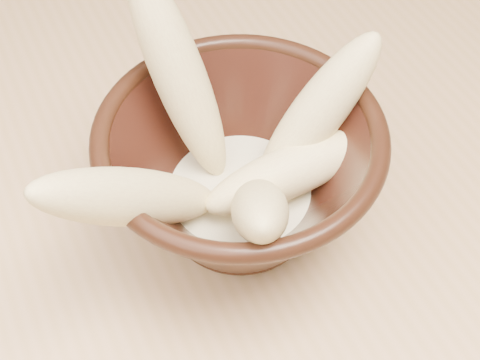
# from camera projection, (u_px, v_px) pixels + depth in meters

# --- Properties ---
(table) EXTENTS (1.20, 0.80, 0.75)m
(table) POSITION_uv_depth(u_px,v_px,m) (320.00, 143.00, 0.64)
(table) COLOR tan
(table) RESTS_ON ground
(bowl) EXTENTS (0.19, 0.19, 0.10)m
(bowl) POSITION_uv_depth(u_px,v_px,m) (240.00, 172.00, 0.44)
(bowl) COLOR black
(bowl) RESTS_ON table
(milk_puddle) EXTENTS (0.10, 0.10, 0.01)m
(milk_puddle) POSITION_uv_depth(u_px,v_px,m) (240.00, 195.00, 0.46)
(milk_puddle) COLOR beige
(milk_puddle) RESTS_ON bowl
(banana_upright) EXTENTS (0.06, 0.11, 0.16)m
(banana_upright) POSITION_uv_depth(u_px,v_px,m) (179.00, 75.00, 0.43)
(banana_upright) COLOR tan
(banana_upright) RESTS_ON bowl
(banana_left) EXTENTS (0.14, 0.07, 0.13)m
(banana_left) POSITION_uv_depth(u_px,v_px,m) (135.00, 197.00, 0.39)
(banana_left) COLOR tan
(banana_left) RESTS_ON bowl
(banana_right) EXTENTS (0.11, 0.05, 0.12)m
(banana_right) POSITION_uv_depth(u_px,v_px,m) (317.00, 114.00, 0.44)
(banana_right) COLOR tan
(banana_right) RESTS_ON bowl
(banana_across) EXTENTS (0.13, 0.04, 0.05)m
(banana_across) POSITION_uv_depth(u_px,v_px,m) (291.00, 171.00, 0.44)
(banana_across) COLOR tan
(banana_across) RESTS_ON bowl
(banana_front) EXTENTS (0.08, 0.11, 0.11)m
(banana_front) POSITION_uv_depth(u_px,v_px,m) (260.00, 210.00, 0.40)
(banana_front) COLOR tan
(banana_front) RESTS_ON bowl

